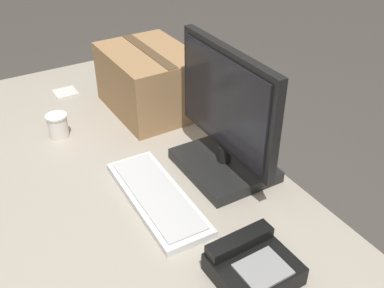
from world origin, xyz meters
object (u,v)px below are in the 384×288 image
(keyboard, at_px, (157,197))
(paper_cup_left, at_px, (58,126))
(sticky_note_pad, at_px, (65,92))
(cardboard_box, at_px, (150,81))
(monitor, at_px, (226,125))
(desk_phone, at_px, (252,266))

(keyboard, xyz_separation_m, paper_cup_left, (-0.49, -0.15, 0.03))
(keyboard, bearing_deg, sticky_note_pad, -177.23)
(paper_cup_left, relative_size, cardboard_box, 0.22)
(paper_cup_left, distance_m, cardboard_box, 0.39)
(cardboard_box, bearing_deg, paper_cup_left, -86.66)
(paper_cup_left, xyz_separation_m, cardboard_box, (-0.02, 0.38, 0.08))
(monitor, height_order, cardboard_box, monitor)
(desk_phone, distance_m, cardboard_box, 0.90)
(paper_cup_left, height_order, cardboard_box, cardboard_box)
(monitor, height_order, sticky_note_pad, monitor)
(cardboard_box, bearing_deg, desk_phone, -10.32)
(keyboard, height_order, sticky_note_pad, keyboard)
(monitor, xyz_separation_m, paper_cup_left, (-0.47, -0.40, -0.12))
(monitor, xyz_separation_m, sticky_note_pad, (-0.79, -0.28, -0.16))
(desk_phone, distance_m, paper_cup_left, 0.89)
(cardboard_box, bearing_deg, sticky_note_pad, -139.51)
(monitor, xyz_separation_m, cardboard_box, (-0.49, -0.02, -0.05))
(keyboard, relative_size, cardboard_box, 1.10)
(cardboard_box, bearing_deg, keyboard, -24.43)
(monitor, relative_size, cardboard_box, 1.15)
(monitor, height_order, desk_phone, monitor)
(sticky_note_pad, bearing_deg, desk_phone, 4.74)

